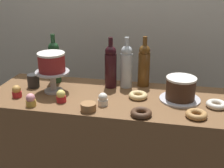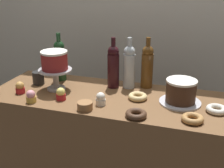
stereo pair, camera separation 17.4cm
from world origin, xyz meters
TOP-DOWN VIEW (x-y plane):
  - back_wall at (0.00, 0.85)m, footprint 6.00×0.05m
  - display_counter at (0.00, 0.00)m, footprint 1.51×0.55m
  - cake_stand_pedestal at (-0.37, -0.00)m, footprint 0.21×0.21m
  - white_layer_cake at (-0.37, -0.00)m, footprint 0.16×0.16m
  - silver_serving_platter at (0.40, 0.03)m, footprint 0.24×0.24m
  - chocolate_round_cake at (0.40, 0.03)m, footprint 0.17×0.17m
  - wine_bottle_clear at (0.06, 0.18)m, footprint 0.08×0.08m
  - wine_bottle_green at (-0.42, 0.17)m, footprint 0.08×0.08m
  - wine_bottle_amber at (0.17, 0.22)m, footprint 0.08×0.08m
  - wine_bottle_dark_red at (-0.04, 0.15)m, footprint 0.08×0.08m
  - cupcake_lemon at (-0.27, -0.14)m, footprint 0.06×0.06m
  - cupcake_vanilla at (-0.03, -0.13)m, footprint 0.06×0.06m
  - cupcake_strawberry at (-0.42, -0.22)m, footprint 0.06×0.06m
  - cupcake_caramel at (-0.55, -0.12)m, footprint 0.06×0.06m
  - donut_maple at (0.48, -0.18)m, footprint 0.11×0.11m
  - donut_sugar at (0.60, -0.03)m, footprint 0.11×0.11m
  - donut_chocolate at (0.20, -0.21)m, footprint 0.11×0.11m
  - donut_glazed at (0.16, 0.01)m, footprint 0.11×0.11m
  - cookie_stack at (-0.09, -0.21)m, footprint 0.08×0.08m
  - coffee_cup_ceramic at (-0.53, 0.05)m, footprint 0.08×0.08m

SIDE VIEW (x-z plane):
  - display_counter at x=0.00m, z-range 0.00..0.91m
  - silver_serving_platter at x=0.40m, z-range 0.91..0.92m
  - donut_maple at x=0.48m, z-range 0.91..0.95m
  - donut_sugar at x=0.60m, z-range 0.91..0.95m
  - donut_chocolate at x=0.20m, z-range 0.91..0.95m
  - donut_glazed at x=0.16m, z-range 0.91..0.95m
  - cookie_stack at x=-0.09m, z-range 0.91..0.96m
  - cupcake_lemon at x=-0.27m, z-range 0.91..0.99m
  - cupcake_vanilla at x=-0.03m, z-range 0.91..0.99m
  - cupcake_strawberry at x=-0.42m, z-range 0.91..0.99m
  - cupcake_caramel at x=-0.55m, z-range 0.91..0.99m
  - coffee_cup_ceramic at x=-0.53m, z-range 0.91..1.00m
  - chocolate_round_cake at x=0.40m, z-range 0.92..1.05m
  - cake_stand_pedestal at x=-0.37m, z-range 0.94..1.07m
  - wine_bottle_clear at x=0.06m, z-range 0.90..1.22m
  - wine_bottle_green at x=-0.42m, z-range 0.90..1.22m
  - wine_bottle_amber at x=0.17m, z-range 0.90..1.22m
  - wine_bottle_dark_red at x=-0.04m, z-range 0.90..1.22m
  - white_layer_cake at x=-0.37m, z-range 1.05..1.16m
  - back_wall at x=0.00m, z-range 0.00..2.60m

